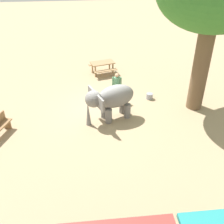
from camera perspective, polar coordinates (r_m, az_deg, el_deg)
name	(u,v)px	position (r m, az deg, el deg)	size (l,w,h in m)	color
ground_plane	(104,112)	(13.96, -1.59, -0.09)	(60.00, 60.00, 0.00)	tan
elephant	(111,99)	(12.91, -0.23, 2.80)	(2.52, 1.94, 1.75)	slate
person_handler	(117,85)	(14.56, 1.02, 5.71)	(0.51, 0.32, 1.62)	#3F3833
picnic_table_near	(103,65)	(17.95, -2.00, 9.83)	(1.83, 1.82, 0.78)	#9E7A51
feed_bucket	(149,96)	(15.24, 7.88, 3.33)	(0.36, 0.36, 0.32)	gray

